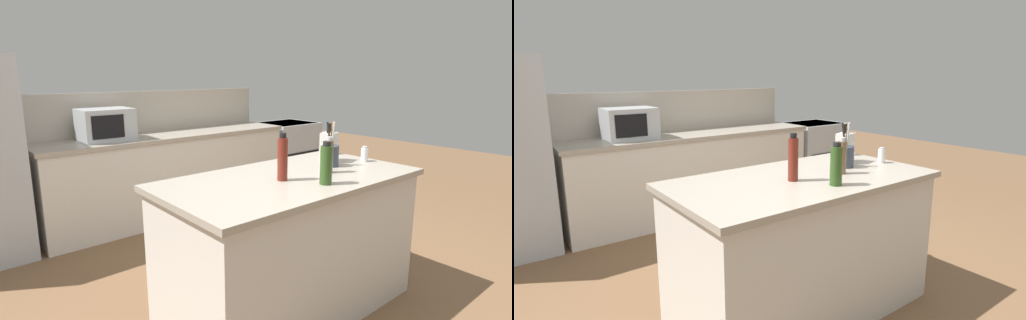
% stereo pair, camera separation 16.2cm
% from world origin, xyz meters
% --- Properties ---
extents(ground_plane, '(14.00, 14.00, 0.00)m').
position_xyz_m(ground_plane, '(0.00, 0.00, 0.00)').
color(ground_plane, brown).
extents(back_counter_run, '(2.82, 0.66, 0.94)m').
position_xyz_m(back_counter_run, '(0.30, 2.20, 0.47)').
color(back_counter_run, beige).
rests_on(back_counter_run, ground_plane).
extents(wall_backsplash, '(2.78, 0.03, 0.46)m').
position_xyz_m(wall_backsplash, '(0.30, 2.52, 1.17)').
color(wall_backsplash, '#B2A899').
rests_on(wall_backsplash, back_counter_run).
extents(kitchen_island, '(1.73, 0.91, 0.94)m').
position_xyz_m(kitchen_island, '(0.00, 0.00, 0.47)').
color(kitchen_island, beige).
rests_on(kitchen_island, ground_plane).
extents(range_oven, '(0.76, 0.65, 0.92)m').
position_xyz_m(range_oven, '(2.13, 2.20, 0.47)').
color(range_oven, '#ADB2B7').
rests_on(range_oven, ground_plane).
extents(microwave, '(0.49, 0.39, 0.32)m').
position_xyz_m(microwave, '(-0.39, 2.20, 1.10)').
color(microwave, '#ADB2B7').
rests_on(microwave, back_counter_run).
extents(knife_block, '(0.15, 0.13, 0.29)m').
position_xyz_m(knife_block, '(0.54, 0.13, 1.05)').
color(knife_block, beige).
rests_on(knife_block, kitchen_island).
extents(utensil_crock, '(0.12, 0.12, 0.32)m').
position_xyz_m(utensil_crock, '(0.43, 0.03, 1.02)').
color(utensil_crock, '#333D4C').
rests_on(utensil_crock, kitchen_island).
extents(honey_jar, '(0.08, 0.08, 0.13)m').
position_xyz_m(honey_jar, '(0.77, 0.31, 1.00)').
color(honey_jar, gold).
rests_on(honey_jar, kitchen_island).
extents(vinegar_bottle, '(0.06, 0.06, 0.30)m').
position_xyz_m(vinegar_bottle, '(-0.11, -0.04, 1.08)').
color(vinegar_bottle, maroon).
rests_on(vinegar_bottle, kitchen_island).
extents(olive_oil_bottle, '(0.07, 0.07, 0.26)m').
position_xyz_m(olive_oil_bottle, '(0.03, -0.27, 1.06)').
color(olive_oil_bottle, '#2D4C1E').
rests_on(olive_oil_bottle, kitchen_island).
extents(pepper_grinder, '(0.06, 0.06, 0.24)m').
position_xyz_m(pepper_grinder, '(0.26, -0.09, 1.05)').
color(pepper_grinder, brown).
rests_on(pepper_grinder, kitchen_island).
extents(salt_shaker, '(0.05, 0.05, 0.12)m').
position_xyz_m(salt_shaker, '(0.75, -0.04, 0.99)').
color(salt_shaker, silver).
rests_on(salt_shaker, kitchen_island).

